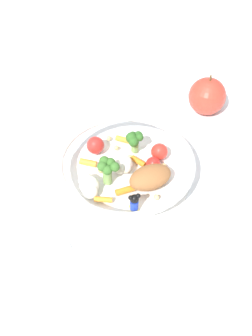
% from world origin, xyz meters
% --- Properties ---
extents(ground_plane, '(2.40, 2.40, 0.00)m').
position_xyz_m(ground_plane, '(0.00, 0.00, 0.00)').
color(ground_plane, white).
extents(food_container, '(0.25, 0.25, 0.06)m').
position_xyz_m(food_container, '(0.01, 0.00, 0.03)').
color(food_container, white).
rests_on(food_container, ground_plane).
extents(loose_apple, '(0.08, 0.08, 0.09)m').
position_xyz_m(loose_apple, '(0.27, -0.01, 0.04)').
color(loose_apple, '#BC3828').
rests_on(loose_apple, ground_plane).
extents(folded_napkin, '(0.18, 0.16, 0.01)m').
position_xyz_m(folded_napkin, '(-0.20, 0.04, 0.00)').
color(folded_napkin, white).
rests_on(folded_napkin, ground_plane).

